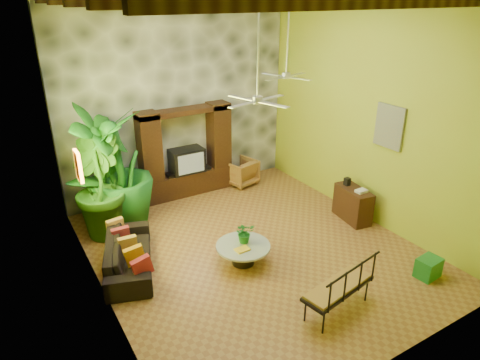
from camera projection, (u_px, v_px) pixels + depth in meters
ground at (252, 248)px, 8.84m from camera, size 7.00×7.00×0.00m
back_wall at (177, 96)px, 10.58m from camera, size 6.00×0.02×5.00m
left_wall at (86, 163)px, 6.41m from camera, size 0.02×7.00×5.00m
right_wall at (370, 111)px, 9.26m from camera, size 0.02×7.00×5.00m
stone_accent_wall at (178, 97)px, 10.53m from camera, size 5.98×0.10×4.98m
entertainment_center at (186, 158)px, 10.91m from camera, size 2.40×0.55×2.30m
ceiling_fan_front at (258, 88)px, 7.06m from camera, size 1.28×1.28×1.86m
ceiling_fan_back at (287, 66)px, 9.17m from camera, size 1.28×1.28×1.86m
wall_art_mask at (78, 166)px, 7.37m from camera, size 0.06×0.32×0.55m
wall_art_painting at (389, 127)px, 8.85m from camera, size 0.06×0.70×0.90m
sofa at (129, 254)px, 8.10m from camera, size 1.43×2.23×0.61m
wicker_armchair at (241, 172)px, 11.68m from camera, size 0.91×0.93×0.70m
tall_plant_a at (102, 167)px, 9.20m from camera, size 1.73×1.76×2.79m
tall_plant_b at (97, 185)px, 8.95m from camera, size 1.24×1.43×2.30m
tall_plant_c at (119, 168)px, 9.40m from camera, size 1.95×1.95×2.60m
coffee_table at (243, 251)px, 8.26m from camera, size 1.05×1.05×0.40m
centerpiece_plant at (245, 233)px, 8.23m from camera, size 0.43×0.39×0.41m
yellow_tray at (242, 249)px, 8.04m from camera, size 0.27×0.20×0.03m
iron_bench at (342, 286)px, 6.83m from camera, size 1.42×0.74×0.57m
side_console at (353, 204)px, 9.83m from camera, size 0.57×1.02×0.77m
green_bin at (428, 268)px, 7.88m from camera, size 0.46×0.36×0.38m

